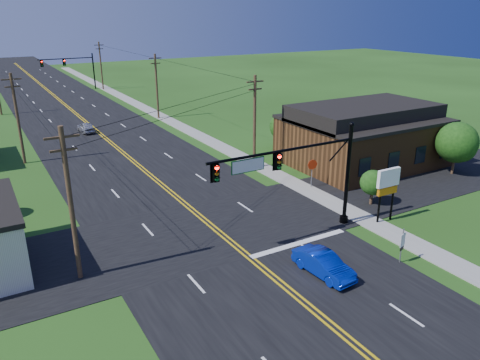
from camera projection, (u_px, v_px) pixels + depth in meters
ground at (319, 319)px, 23.47m from camera, size 260.00×260.00×0.00m
road_main at (86, 123)px, 64.08m from camera, size 16.00×220.00×0.04m
road_cross at (211, 228)px, 33.21m from camera, size 70.00×10.00×0.04m
sidewalk at (186, 129)px, 60.91m from camera, size 2.00×160.00×0.08m
signal_mast_main at (297, 171)px, 30.40m from camera, size 11.30×0.60×7.48m
signal_mast_far at (70, 66)px, 88.99m from camera, size 10.98×0.60×7.48m
brick_building at (362, 140)px, 46.74m from camera, size 14.20×11.20×4.70m
utility_pole_left_a at (71, 203)px, 25.49m from camera, size 1.80×0.28×9.00m
utility_pole_left_b at (18, 117)px, 45.79m from camera, size 1.80×0.28×9.00m
utility_pole_right_a at (255, 121)px, 44.36m from camera, size 1.80×0.28×9.00m
utility_pole_right_b at (157, 85)px, 65.48m from camera, size 1.80×0.28×9.00m
utility_pole_right_c at (101, 65)px, 89.84m from camera, size 1.80×0.28×9.00m
tree_right_front at (457, 143)px, 43.16m from camera, size 3.80×3.80×5.00m
tree_right_back at (283, 126)px, 51.26m from camera, size 3.00×3.00×4.10m
shrub_corner at (373, 183)px, 36.70m from camera, size 2.00×2.00×2.86m
blue_car at (324, 265)px, 27.16m from camera, size 1.76×4.21×1.35m
distant_car at (86, 128)px, 59.05m from camera, size 1.69×3.82×1.28m
route_sign at (402, 243)px, 28.24m from camera, size 0.56×0.19×2.30m
stop_sign at (312, 167)px, 40.27m from camera, size 0.90×0.22×2.56m
pylon_sign at (388, 183)px, 33.37m from camera, size 1.97×0.30×4.05m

